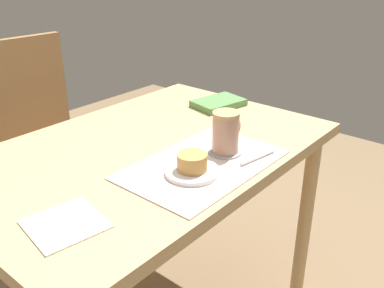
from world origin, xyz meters
The scene contains 10 objects.
dining_table centered at (0.00, 0.00, 0.64)m, with size 1.09×0.72×0.73m.
wooden_chair centered at (0.05, 0.68, 0.51)m, with size 0.45×0.45×0.95m.
placemat centered at (0.01, -0.20, 0.74)m, with size 0.45×0.28×0.00m, color silver.
pastry_plate centered at (-0.05, -0.21, 0.74)m, with size 0.14×0.14×0.01m, color white.
pastry centered at (-0.05, -0.21, 0.77)m, with size 0.08×0.08×0.04m, color tan.
coffee_coaster centered at (0.11, -0.20, 0.74)m, with size 0.10×0.10×0.01m, color #99999E.
coffee_mug centered at (0.11, -0.20, 0.80)m, with size 0.11×0.08×0.12m.
teaspoon centered at (0.13, -0.30, 0.74)m, with size 0.01×0.01×0.13m, color silver.
paper_napkin centered at (-0.39, -0.15, 0.74)m, with size 0.15×0.15×0.00m, color white.
small_book centered at (0.42, 0.06, 0.75)m, with size 0.18×0.12×0.02m, color #598C4C.
Camera 1 is at (-0.79, -0.83, 1.26)m, focal length 40.00 mm.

